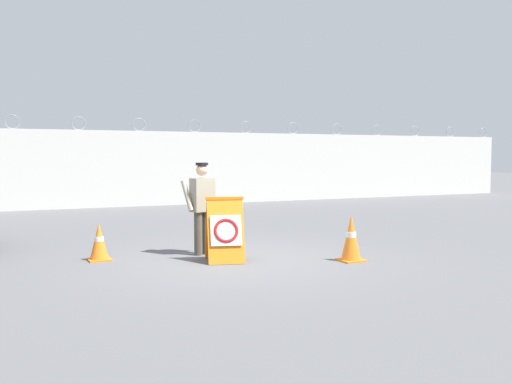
{
  "coord_description": "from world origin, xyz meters",
  "views": [
    {
      "loc": [
        -3.8,
        -8.99,
        1.81
      ],
      "look_at": [
        0.99,
        1.25,
        1.08
      ],
      "focal_mm": 40.0,
      "sensor_mm": 36.0,
      "label": 1
    }
  ],
  "objects_px": {
    "barricade_sign": "(225,229)",
    "security_guard": "(202,204)",
    "traffic_cone_near": "(351,238)",
    "traffic_cone_mid": "(99,242)"
  },
  "relations": [
    {
      "from": "barricade_sign",
      "to": "security_guard",
      "type": "distance_m",
      "value": 0.87
    },
    {
      "from": "barricade_sign",
      "to": "traffic_cone_near",
      "type": "bearing_deg",
      "value": -9.71
    },
    {
      "from": "barricade_sign",
      "to": "traffic_cone_mid",
      "type": "height_order",
      "value": "barricade_sign"
    },
    {
      "from": "barricade_sign",
      "to": "traffic_cone_mid",
      "type": "distance_m",
      "value": 2.18
    },
    {
      "from": "barricade_sign",
      "to": "traffic_cone_mid",
      "type": "xyz_separation_m",
      "value": [
        -1.94,
        0.96,
        -0.23
      ]
    },
    {
      "from": "traffic_cone_near",
      "to": "traffic_cone_mid",
      "type": "height_order",
      "value": "traffic_cone_near"
    },
    {
      "from": "security_guard",
      "to": "traffic_cone_mid",
      "type": "distance_m",
      "value": 1.91
    },
    {
      "from": "barricade_sign",
      "to": "traffic_cone_near",
      "type": "height_order",
      "value": "barricade_sign"
    },
    {
      "from": "traffic_cone_mid",
      "to": "security_guard",
      "type": "bearing_deg",
      "value": -5.89
    },
    {
      "from": "barricade_sign",
      "to": "traffic_cone_mid",
      "type": "relative_size",
      "value": 1.71
    }
  ]
}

